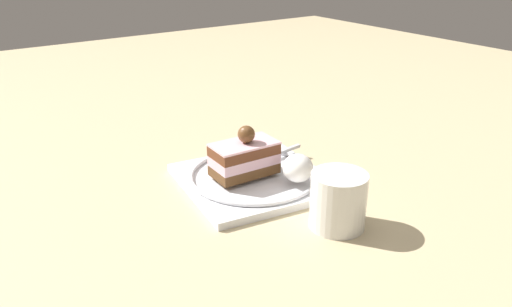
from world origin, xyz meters
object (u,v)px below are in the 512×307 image
dessert_plate (256,178)px  fork (275,154)px  whipped_cream_dollop (298,168)px  cake_slice (244,157)px  drink_glass_near (338,202)px

dessert_plate → fork: 0.07m
whipped_cream_dollop → cake_slice: bearing=37.0°
cake_slice → fork: 0.08m
cake_slice → drink_glass_near: size_ratio=1.34×
fork → drink_glass_near: (-0.19, 0.05, 0.01)m
whipped_cream_dollop → fork: (0.09, -0.03, -0.02)m
fork → drink_glass_near: bearing=166.2°
dessert_plate → drink_glass_near: (-0.16, -0.01, 0.03)m
whipped_cream_dollop → drink_glass_near: size_ratio=0.60×
dessert_plate → whipped_cream_dollop: size_ratio=5.26×
cake_slice → drink_glass_near: 0.17m
cake_slice → whipped_cream_dollop: bearing=-143.0°
whipped_cream_dollop → drink_glass_near: 0.10m
dessert_plate → drink_glass_near: bearing=-175.5°
dessert_plate → drink_glass_near: size_ratio=3.16×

